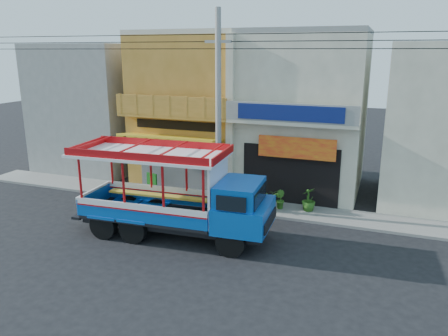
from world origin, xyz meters
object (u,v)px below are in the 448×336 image
potted_plant_a (268,199)px  potted_plant_c (309,199)px  songthaew_truck (187,196)px  green_sign (152,184)px  utility_pole (221,102)px  potted_plant_b (280,199)px

potted_plant_a → potted_plant_c: 1.84m
songthaew_truck → green_sign: bearing=133.3°
utility_pole → songthaew_truck: bearing=-91.6°
green_sign → potted_plant_a: 6.26m
potted_plant_b → utility_pole: bearing=65.4°
utility_pole → green_sign: size_ratio=27.06×
green_sign → potted_plant_c: size_ratio=0.95×
green_sign → potted_plant_b: bearing=0.3°
potted_plant_a → potted_plant_b: size_ratio=1.14×
songthaew_truck → green_sign: 5.98m
potted_plant_a → potted_plant_b: potted_plant_a is taller
songthaew_truck → potted_plant_a: size_ratio=8.22×
potted_plant_b → potted_plant_c: (1.31, 0.16, 0.12)m
utility_pole → green_sign: (-4.11, 0.72, -4.48)m
potted_plant_a → potted_plant_b: 0.59m
potted_plant_a → potted_plant_c: size_ratio=0.89×
songthaew_truck → potted_plant_c: songthaew_truck is taller
green_sign → potted_plant_b: 6.72m
utility_pole → potted_plant_a: 4.93m
green_sign → potted_plant_c: bearing=1.4°
potted_plant_b → songthaew_truck: bearing=107.1°
utility_pole → potted_plant_b: (2.61, 0.76, -4.49)m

